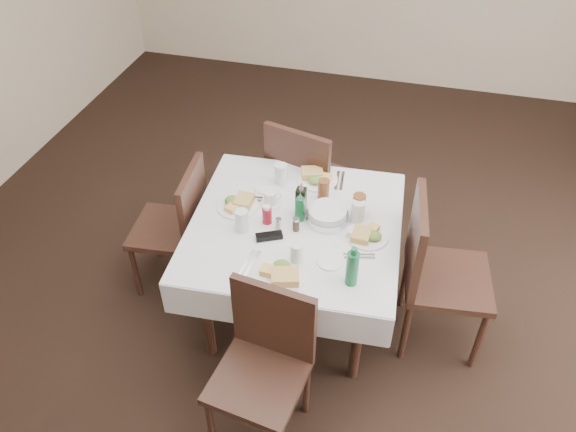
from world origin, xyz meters
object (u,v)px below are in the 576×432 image
Objects in this scene: water_n at (281,175)px; ketchup_bottle at (267,215)px; chair_north at (305,177)px; water_w at (242,221)px; water_s at (297,253)px; oil_cruet_green at (300,208)px; dining_table at (295,234)px; chair_south at (265,357)px; chair_west at (180,221)px; bread_basket at (327,215)px; oil_cruet_dark at (301,201)px; chair_east at (433,267)px; green_bottle at (352,268)px; water_e at (358,212)px; coffee_mug at (271,199)px.

water_n reaches higher than ketchup_bottle.
chair_north is 0.88m from water_w.
oil_cruet_green is at bearing 100.85° from water_s.
dining_table is 0.80m from chair_south.
chair_west reaches higher than bread_basket.
chair_north is 0.68m from oil_cruet_dark.
chair_east is at bearing 23.97° from water_s.
bread_basket is 0.35m from ketchup_bottle.
bread_basket is at bearing 115.87° from green_bottle.
dining_table is 1.28× the size of chair_north.
water_e is (0.35, 0.10, 0.16)m from dining_table.
water_w is at bearing 159.95° from green_bottle.
coffee_mug is (-0.53, 0.03, -0.03)m from water_e.
water_e reaches higher than dining_table.
water_e reaches higher than water_w.
chair_south is 7.78× the size of ketchup_bottle.
oil_cruet_green is 0.20m from ketchup_bottle.
chair_south is 1.12m from chair_east.
ketchup_bottle is at bearing -81.17° from coffee_mug.
green_bottle is at bearing -20.96° from chair_west.
green_bottle is (0.57, -0.72, 0.04)m from water_n.
green_bottle is (1.18, -0.45, 0.33)m from chair_west.
ketchup_bottle is (0.63, -0.11, 0.28)m from chair_west.
oil_cruet_green is 0.23m from coffee_mug.
water_e is 1.03× the size of water_w.
chair_east reaches higher than oil_cruet_dark.
chair_north is 1.48m from chair_south.
ketchup_bottle reaches higher than bread_basket.
dining_table is 5.23× the size of bread_basket.
oil_cruet_dark reaches higher than chair_west.
ketchup_bottle is 0.95× the size of coffee_mug.
chair_south is at bearing -130.88° from green_bottle.
dining_table is 0.40m from water_e.
water_n is at bearing 128.47° from green_bottle.
water_n is at bearing 161.99° from chair_east.
dining_table is 1.38× the size of chair_west.
chair_east is at bearing 46.16° from chair_south.
chair_west reaches higher than water_w.
chair_south is 0.63m from green_bottle.
bread_basket is at bearing -169.27° from water_e.
bread_basket is at bearing 22.50° from dining_table.
coffee_mug is (-0.08, -0.56, 0.22)m from chair_north.
oil_cruet_dark is at bearing 175.04° from chair_east.
water_w is (-0.33, 0.65, 0.29)m from chair_south.
water_n is 0.36m from oil_cruet_green.
oil_cruet_green is 1.58× the size of coffee_mug.
water_s is at bearing -103.30° from bread_basket.
water_s is (0.19, -1.00, 0.25)m from chair_north.
green_bottle is (0.50, -1.07, 0.29)m from chair_north.
oil_cruet_dark reaches higher than ketchup_bottle.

